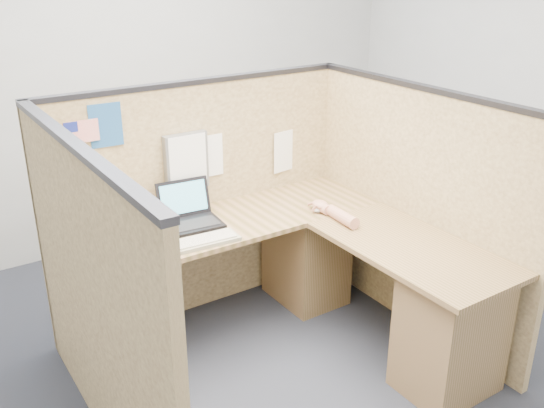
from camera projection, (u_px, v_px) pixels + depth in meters
floor at (291, 379)px, 3.41m from camera, size 5.00×5.00×0.00m
wall_back at (123, 70)px, 4.61m from camera, size 5.00×0.00×5.00m
cubicle_partitions at (249, 229)px, 3.45m from camera, size 2.06×1.83×1.53m
l_desk at (289, 288)px, 3.58m from camera, size 1.95×1.75×0.73m
laptop at (188, 213)px, 3.61m from camera, size 0.35×0.34×0.24m
keyboard at (200, 242)px, 3.35m from camera, size 0.46×0.18×0.03m
mouse at (320, 208)px, 3.77m from camera, size 0.12×0.10×0.05m
hand_forearm at (335, 213)px, 3.66m from camera, size 0.11×0.39×0.08m
blue_poster at (106, 125)px, 3.35m from camera, size 0.18×0.01×0.25m
american_flag at (78, 134)px, 3.27m from camera, size 0.19×0.01×0.33m
file_holder at (186, 162)px, 3.67m from camera, size 0.28×0.05×0.35m
paper_left at (208, 156)px, 3.78m from camera, size 0.21×0.01×0.27m
paper_right at (286, 151)px, 4.11m from camera, size 0.22×0.04×0.28m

